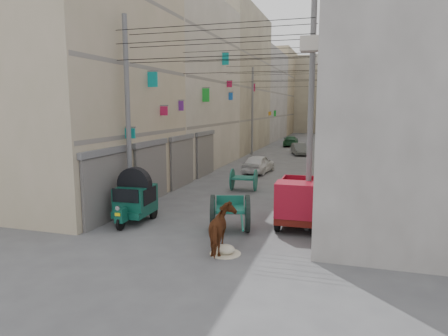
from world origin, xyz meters
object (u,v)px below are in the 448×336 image
at_px(distant_car_white, 258,164).
at_px(mini_truck, 298,204).
at_px(distant_car_grey, 299,149).
at_px(second_cart, 244,179).
at_px(horse, 223,229).
at_px(distant_car_green, 291,141).
at_px(auto_rickshaw, 135,197).
at_px(tonga_cart, 230,213).
at_px(feed_sack, 225,249).

bearing_deg(distant_car_white, mini_truck, 114.13).
relative_size(distant_car_white, distant_car_grey, 1.11).
bearing_deg(mini_truck, second_cart, 119.77).
relative_size(horse, distant_car_green, 0.43).
xyz_separation_m(auto_rickshaw, distant_car_green, (1.65, 32.34, -0.38)).
distance_m(auto_rickshaw, second_cart, 7.38).
distance_m(tonga_cart, mini_truck, 2.57).
xyz_separation_m(distant_car_white, distant_car_green, (-0.46, 19.50, -0.05)).
relative_size(second_cart, horse, 0.82).
bearing_deg(horse, mini_truck, -131.93).
height_order(auto_rickshaw, mini_truck, mini_truck).
xyz_separation_m(tonga_cart, feed_sack, (0.48, -2.16, -0.55)).
height_order(feed_sack, distant_car_green, distant_car_green).
xyz_separation_m(feed_sack, distant_car_green, (-2.72, 34.64, 0.43)).
bearing_deg(tonga_cart, second_cart, 83.94).
distance_m(second_cart, feed_sack, 9.38).
bearing_deg(feed_sack, second_cart, 100.89).
relative_size(tonga_cart, distant_car_white, 0.87).
xyz_separation_m(tonga_cart, distant_car_grey, (-0.32, 24.27, -0.16)).
bearing_deg(auto_rickshaw, distant_car_green, 84.44).
bearing_deg(auto_rickshaw, distant_car_white, 78.02).
height_order(second_cart, distant_car_grey, second_cart).
distance_m(second_cart, distant_car_white, 5.96).
height_order(auto_rickshaw, horse, auto_rickshaw).
height_order(distant_car_white, distant_car_grey, distant_car_white).
height_order(second_cart, feed_sack, second_cart).
bearing_deg(distant_car_green, second_cart, 86.58).
bearing_deg(horse, distant_car_white, -93.61).
bearing_deg(distant_car_grey, distant_car_green, 87.17).
bearing_deg(second_cart, auto_rickshaw, -114.38).
xyz_separation_m(second_cart, distant_car_green, (-0.95, 25.44, -0.05)).
height_order(tonga_cart, feed_sack, tonga_cart).
relative_size(second_cart, distant_car_green, 0.35).
distance_m(mini_truck, feed_sack, 3.91).
bearing_deg(distant_car_green, mini_truck, 92.61).
relative_size(distant_car_white, distant_car_green, 0.92).
xyz_separation_m(mini_truck, feed_sack, (-1.76, -3.41, -0.73)).
bearing_deg(distant_car_grey, horse, -104.50).
bearing_deg(tonga_cart, distant_car_grey, 74.31).
bearing_deg(distant_car_white, auto_rickshaw, 85.91).
bearing_deg(second_cart, distant_car_grey, 83.02).
bearing_deg(tonga_cart, distant_car_white, 81.33).
relative_size(auto_rickshaw, tonga_cart, 0.74).
xyz_separation_m(mini_truck, horse, (-1.89, -3.25, -0.15)).
distance_m(tonga_cart, distant_car_grey, 24.27).
xyz_separation_m(tonga_cart, mini_truck, (2.24, 1.25, 0.18)).
relative_size(distant_car_grey, distant_car_green, 0.83).
height_order(feed_sack, distant_car_grey, distant_car_grey).
height_order(tonga_cart, distant_car_white, tonga_cart).
height_order(tonga_cart, horse, horse).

